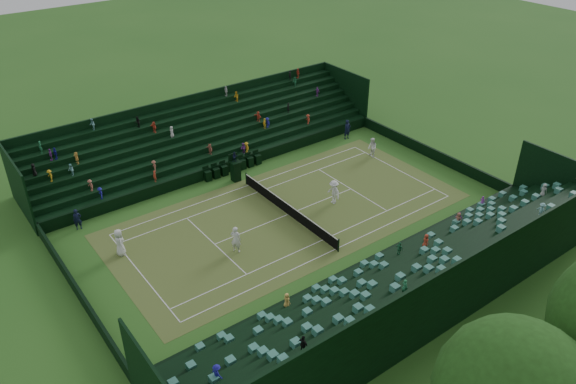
{
  "coord_description": "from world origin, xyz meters",
  "views": [
    {
      "loc": [
        28.58,
        -21.23,
        23.26
      ],
      "look_at": [
        0.0,
        0.0,
        2.0
      ],
      "focal_mm": 35.0,
      "sensor_mm": 36.0,
      "label": 1
    }
  ],
  "objects_px": {
    "player_near_east": "(236,239)",
    "umpire_chair": "(235,168)",
    "player_near_west": "(120,242)",
    "tennis_net": "(288,209)",
    "player_far_east": "(334,192)",
    "player_far_west": "(372,148)"
  },
  "relations": [
    {
      "from": "player_near_east",
      "to": "umpire_chair",
      "type": "bearing_deg",
      "value": -65.65
    },
    {
      "from": "umpire_chair",
      "to": "player_near_west",
      "type": "distance_m",
      "value": 12.38
    },
    {
      "from": "umpire_chair",
      "to": "player_far_east",
      "type": "distance_m",
      "value": 8.69
    },
    {
      "from": "tennis_net",
      "to": "player_near_east",
      "type": "distance_m",
      "value": 5.83
    },
    {
      "from": "player_near_west",
      "to": "tennis_net",
      "type": "bearing_deg",
      "value": -96.36
    },
    {
      "from": "tennis_net",
      "to": "player_near_east",
      "type": "height_order",
      "value": "player_near_east"
    },
    {
      "from": "player_near_west",
      "to": "player_far_east",
      "type": "relative_size",
      "value": 1.01
    },
    {
      "from": "tennis_net",
      "to": "player_far_west",
      "type": "bearing_deg",
      "value": 105.19
    },
    {
      "from": "tennis_net",
      "to": "player_far_east",
      "type": "height_order",
      "value": "player_far_east"
    },
    {
      "from": "player_near_west",
      "to": "player_near_east",
      "type": "xyz_separation_m",
      "value": [
        4.37,
        6.47,
        0.01
      ]
    },
    {
      "from": "player_near_west",
      "to": "player_near_east",
      "type": "bearing_deg",
      "value": -117.37
    },
    {
      "from": "tennis_net",
      "to": "player_near_west",
      "type": "height_order",
      "value": "player_near_west"
    },
    {
      "from": "player_near_west",
      "to": "player_far_east",
      "type": "height_order",
      "value": "player_near_west"
    },
    {
      "from": "tennis_net",
      "to": "player_near_east",
      "type": "xyz_separation_m",
      "value": [
        1.58,
        -5.59,
        0.48
      ]
    },
    {
      "from": "player_far_west",
      "to": "umpire_chair",
      "type": "bearing_deg",
      "value": -94.46
    },
    {
      "from": "tennis_net",
      "to": "player_far_west",
      "type": "relative_size",
      "value": 6.45
    },
    {
      "from": "player_near_east",
      "to": "player_far_west",
      "type": "height_order",
      "value": "player_near_east"
    },
    {
      "from": "umpire_chair",
      "to": "player_far_east",
      "type": "xyz_separation_m",
      "value": [
        7.6,
        4.2,
        -0.14
      ]
    },
    {
      "from": "tennis_net",
      "to": "player_near_east",
      "type": "bearing_deg",
      "value": -74.22
    },
    {
      "from": "umpire_chair",
      "to": "player_near_east",
      "type": "height_order",
      "value": "umpire_chair"
    },
    {
      "from": "umpire_chair",
      "to": "player_near_west",
      "type": "height_order",
      "value": "umpire_chair"
    },
    {
      "from": "tennis_net",
      "to": "player_near_east",
      "type": "relative_size",
      "value": 5.77
    }
  ]
}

